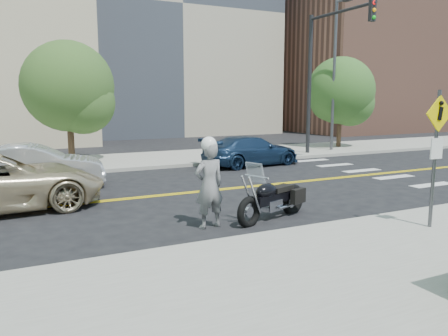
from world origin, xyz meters
TOP-DOWN VIEW (x-y plane):
  - ground_plane at (0.00, 0.00)m, footprint 120.00×120.00m
  - sidewalk_near at (0.00, -7.50)m, footprint 60.00×5.00m
  - sidewalk_far at (0.00, 7.50)m, footprint 60.00×5.00m
  - building_mid at (8.00, 26.00)m, footprint 18.00×14.00m
  - building_right at (26.00, 20.00)m, footprint 14.00×12.00m
  - lamp_post at (12.00, 6.50)m, footprint 0.16×0.16m
  - traffic_light at (10.00, 5.08)m, footprint 0.28×4.50m
  - pedestrian_sign at (4.20, -6.31)m, footprint 0.78×0.08m
  - motorcyclist at (-0.04, -3.77)m, footprint 0.77×0.54m
  - motorcycle at (1.69, -3.77)m, footprint 2.56×1.55m
  - parked_car_silver at (-3.47, 2.80)m, footprint 4.68×2.11m
  - parked_car_blue at (5.54, 4.17)m, footprint 4.76×2.34m
  - tree_far_a at (-1.63, 8.21)m, footprint 4.06×4.06m
  - tree_far_b at (13.43, 7.58)m, footprint 3.90×3.90m

SIDE VIEW (x-z plane):
  - ground_plane at x=0.00m, z-range 0.00..0.00m
  - sidewalk_near at x=0.00m, z-range 0.00..0.15m
  - sidewalk_far at x=0.00m, z-range 0.00..0.15m
  - parked_car_blue at x=5.54m, z-range 0.00..1.33m
  - parked_car_silver at x=-3.47m, z-range 0.00..1.49m
  - motorcycle at x=1.69m, z-range 0.00..1.49m
  - motorcyclist at x=-0.04m, z-range 0.00..2.12m
  - pedestrian_sign at x=4.20m, z-range 0.46..3.46m
  - tree_far_b at x=13.43m, z-range 0.74..6.13m
  - tree_far_a at x=-1.63m, z-range 0.74..6.28m
  - lamp_post at x=12.00m, z-range 0.15..8.15m
  - traffic_light at x=10.00m, z-range 1.17..8.17m
  - building_right at x=26.00m, z-range 0.00..12.00m
  - building_mid at x=8.00m, z-range 0.00..20.00m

